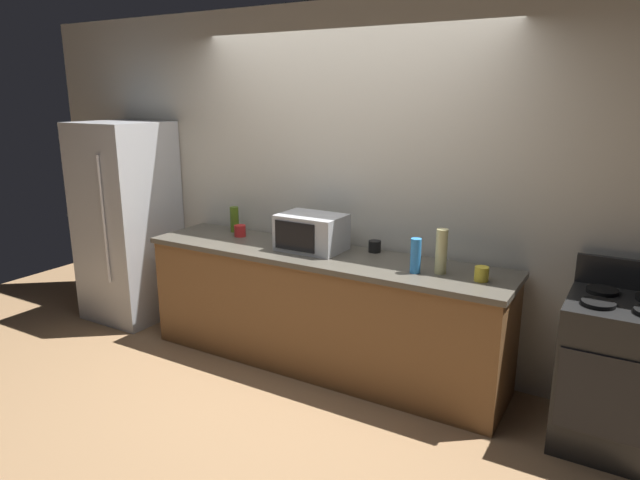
{
  "coord_description": "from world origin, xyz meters",
  "views": [
    {
      "loc": [
        2.03,
        -3.04,
        2.05
      ],
      "look_at": [
        0.0,
        0.4,
        1.0
      ],
      "focal_mm": 31.66,
      "sensor_mm": 36.0,
      "label": 1
    }
  ],
  "objects_px": {
    "stove_range": "(615,374)",
    "bottle_spray_cleaner": "(416,256)",
    "refrigerator": "(128,222)",
    "microwave": "(311,232)",
    "bottle_olive_oil": "(234,219)",
    "bottle_vinegar": "(441,251)",
    "mug_black": "(375,246)",
    "mug_red": "(240,231)",
    "mug_yellow": "(482,274)"
  },
  "relations": [
    {
      "from": "bottle_olive_oil",
      "to": "bottle_spray_cleaner",
      "type": "relative_size",
      "value": 0.93
    },
    {
      "from": "bottle_vinegar",
      "to": "mug_black",
      "type": "relative_size",
      "value": 3.21
    },
    {
      "from": "mug_yellow",
      "to": "mug_black",
      "type": "bearing_deg",
      "value": 163.07
    },
    {
      "from": "bottle_olive_oil",
      "to": "mug_red",
      "type": "distance_m",
      "value": 0.18
    },
    {
      "from": "bottle_vinegar",
      "to": "mug_black",
      "type": "height_order",
      "value": "bottle_vinegar"
    },
    {
      "from": "bottle_spray_cleaner",
      "to": "mug_red",
      "type": "bearing_deg",
      "value": 173.55
    },
    {
      "from": "refrigerator",
      "to": "mug_black",
      "type": "relative_size",
      "value": 19.45
    },
    {
      "from": "refrigerator",
      "to": "mug_red",
      "type": "relative_size",
      "value": 19.18
    },
    {
      "from": "microwave",
      "to": "mug_yellow",
      "type": "relative_size",
      "value": 5.2
    },
    {
      "from": "bottle_olive_oil",
      "to": "bottle_vinegar",
      "type": "xyz_separation_m",
      "value": [
        1.88,
        -0.21,
        0.04
      ]
    },
    {
      "from": "refrigerator",
      "to": "microwave",
      "type": "bearing_deg",
      "value": 1.41
    },
    {
      "from": "refrigerator",
      "to": "bottle_vinegar",
      "type": "bearing_deg",
      "value": -0.17
    },
    {
      "from": "microwave",
      "to": "bottle_spray_cleaner",
      "type": "bearing_deg",
      "value": -8.52
    },
    {
      "from": "stove_range",
      "to": "mug_black",
      "type": "relative_size",
      "value": 11.67
    },
    {
      "from": "bottle_spray_cleaner",
      "to": "mug_yellow",
      "type": "relative_size",
      "value": 2.51
    },
    {
      "from": "microwave",
      "to": "bottle_spray_cleaner",
      "type": "distance_m",
      "value": 0.89
    },
    {
      "from": "refrigerator",
      "to": "microwave",
      "type": "distance_m",
      "value": 1.95
    },
    {
      "from": "microwave",
      "to": "bottle_olive_oil",
      "type": "relative_size",
      "value": 2.23
    },
    {
      "from": "mug_black",
      "to": "mug_red",
      "type": "distance_m",
      "value": 1.16
    },
    {
      "from": "stove_range",
      "to": "mug_yellow",
      "type": "distance_m",
      "value": 0.94
    },
    {
      "from": "stove_range",
      "to": "bottle_spray_cleaner",
      "type": "bearing_deg",
      "value": -176.1
    },
    {
      "from": "microwave",
      "to": "mug_red",
      "type": "height_order",
      "value": "microwave"
    },
    {
      "from": "microwave",
      "to": "mug_yellow",
      "type": "bearing_deg",
      "value": -3.36
    },
    {
      "from": "stove_range",
      "to": "bottle_olive_oil",
      "type": "relative_size",
      "value": 5.03
    },
    {
      "from": "bottle_spray_cleaner",
      "to": "mug_red",
      "type": "relative_size",
      "value": 2.47
    },
    {
      "from": "bottle_olive_oil",
      "to": "bottle_spray_cleaner",
      "type": "distance_m",
      "value": 1.76
    },
    {
      "from": "stove_range",
      "to": "bottle_vinegar",
      "type": "height_order",
      "value": "bottle_vinegar"
    },
    {
      "from": "refrigerator",
      "to": "microwave",
      "type": "xyz_separation_m",
      "value": [
        1.95,
        0.05,
        0.13
      ]
    },
    {
      "from": "microwave",
      "to": "mug_black",
      "type": "height_order",
      "value": "microwave"
    },
    {
      "from": "bottle_olive_oil",
      "to": "bottle_vinegar",
      "type": "relative_size",
      "value": 0.72
    },
    {
      "from": "refrigerator",
      "to": "mug_red",
      "type": "bearing_deg",
      "value": 4.52
    },
    {
      "from": "bottle_vinegar",
      "to": "mug_black",
      "type": "bearing_deg",
      "value": 157.52
    },
    {
      "from": "bottle_olive_oil",
      "to": "stove_range",
      "type": "bearing_deg",
      "value": -3.87
    },
    {
      "from": "bottle_olive_oil",
      "to": "bottle_vinegar",
      "type": "bearing_deg",
      "value": -6.35
    },
    {
      "from": "stove_range",
      "to": "bottle_spray_cleaner",
      "type": "xyz_separation_m",
      "value": [
        -1.23,
        -0.08,
        0.55
      ]
    },
    {
      "from": "bottle_olive_oil",
      "to": "mug_yellow",
      "type": "bearing_deg",
      "value": -6.05
    },
    {
      "from": "microwave",
      "to": "refrigerator",
      "type": "bearing_deg",
      "value": -178.59
    },
    {
      "from": "stove_range",
      "to": "mug_red",
      "type": "xyz_separation_m",
      "value": [
        -2.82,
        0.1,
        0.49
      ]
    },
    {
      "from": "refrigerator",
      "to": "mug_yellow",
      "type": "relative_size",
      "value": 19.51
    },
    {
      "from": "stove_range",
      "to": "bottle_vinegar",
      "type": "distance_m",
      "value": 1.23
    },
    {
      "from": "microwave",
      "to": "mug_black",
      "type": "relative_size",
      "value": 5.19
    },
    {
      "from": "bottle_spray_cleaner",
      "to": "mug_black",
      "type": "xyz_separation_m",
      "value": [
        -0.44,
        0.32,
        -0.07
      ]
    },
    {
      "from": "bottle_spray_cleaner",
      "to": "mug_yellow",
      "type": "distance_m",
      "value": 0.43
    },
    {
      "from": "refrigerator",
      "to": "mug_black",
      "type": "bearing_deg",
      "value": 5.62
    },
    {
      "from": "microwave",
      "to": "bottle_spray_cleaner",
      "type": "relative_size",
      "value": 2.07
    },
    {
      "from": "refrigerator",
      "to": "bottle_vinegar",
      "type": "relative_size",
      "value": 6.06
    },
    {
      "from": "bottle_vinegar",
      "to": "bottle_spray_cleaner",
      "type": "bearing_deg",
      "value": -152.98
    },
    {
      "from": "bottle_olive_oil",
      "to": "mug_black",
      "type": "xyz_separation_m",
      "value": [
        1.29,
        0.03,
        -0.06
      ]
    },
    {
      "from": "refrigerator",
      "to": "microwave",
      "type": "relative_size",
      "value": 3.75
    },
    {
      "from": "refrigerator",
      "to": "bottle_spray_cleaner",
      "type": "relative_size",
      "value": 7.77
    }
  ]
}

